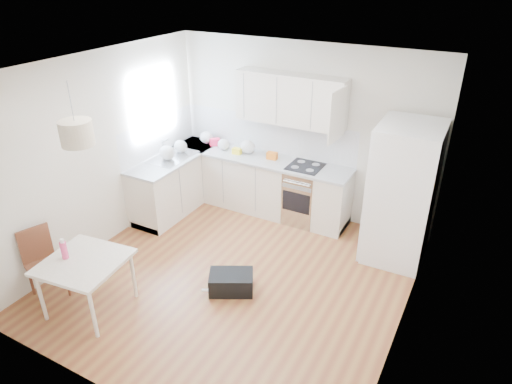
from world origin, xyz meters
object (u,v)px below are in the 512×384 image
refrigerator (403,193)px  gym_bag (231,282)px  dining_table (84,266)px  dining_chair (45,265)px

refrigerator → gym_bag: bearing=-133.1°
gym_bag → refrigerator: bearing=20.2°
dining_table → dining_chair: bearing=-179.8°
dining_chair → dining_table: bearing=25.6°
dining_chair → refrigerator: bearing=58.7°
refrigerator → dining_table: 4.09m
refrigerator → dining_table: (-2.90, -2.86, -0.34)m
gym_bag → dining_table: bearing=-168.7°
dining_table → dining_chair: dining_chair is taller
dining_table → dining_chair: (-0.62, -0.07, -0.17)m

